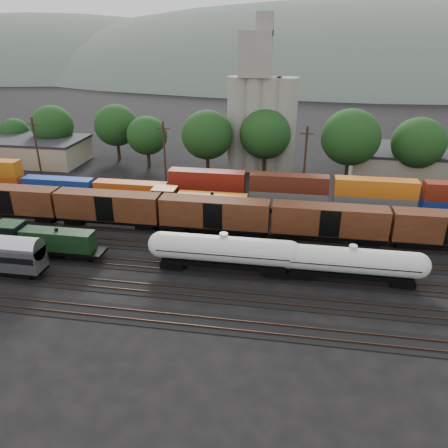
% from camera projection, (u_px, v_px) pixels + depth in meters
% --- Properties ---
extents(ground, '(600.00, 600.00, 0.00)m').
position_uv_depth(ground, '(208.00, 250.00, 56.63)').
color(ground, black).
extents(tracks, '(180.00, 33.20, 0.20)m').
position_uv_depth(tracks, '(208.00, 250.00, 56.61)').
color(tracks, black).
rests_on(tracks, ground).
extents(green_locomotive, '(15.23, 2.69, 4.03)m').
position_uv_depth(green_locomotive, '(38.00, 240.00, 54.22)').
color(green_locomotive, black).
rests_on(green_locomotive, ground).
extents(tank_car_a, '(18.11, 3.24, 4.75)m').
position_uv_depth(tank_car_a, '(224.00, 251.00, 50.55)').
color(tank_car_a, silver).
rests_on(tank_car_a, ground).
extents(tank_car_b, '(16.82, 3.01, 4.41)m').
position_uv_depth(tank_car_b, '(351.00, 262.00, 48.50)').
color(tank_car_b, silver).
rests_on(tank_car_b, ground).
extents(orange_locomotive, '(17.23, 2.87, 4.31)m').
position_uv_depth(orange_locomotive, '(193.00, 203.00, 65.24)').
color(orange_locomotive, black).
rests_on(orange_locomotive, ground).
extents(boxcar_string, '(169.00, 2.90, 4.20)m').
position_uv_depth(boxcar_string, '(329.00, 221.00, 57.57)').
color(boxcar_string, black).
rests_on(boxcar_string, ground).
extents(container_wall, '(185.28, 2.60, 5.80)m').
position_uv_depth(container_wall, '(277.00, 194.00, 67.83)').
color(container_wall, black).
rests_on(container_wall, ground).
extents(grain_silo, '(13.40, 5.00, 29.00)m').
position_uv_depth(grain_silo, '(261.00, 114.00, 83.86)').
color(grain_silo, gray).
rests_on(grain_silo, ground).
extents(industrial_sheds, '(119.38, 17.26, 5.10)m').
position_uv_depth(industrial_sheds, '(276.00, 159.00, 86.28)').
color(industrial_sheds, '#9E937F').
rests_on(industrial_sheds, ground).
extents(tree_band, '(167.40, 22.82, 14.39)m').
position_uv_depth(tree_band, '(237.00, 131.00, 86.16)').
color(tree_band, black).
rests_on(tree_band, ground).
extents(utility_poles, '(122.20, 0.36, 12.00)m').
position_uv_depth(utility_poles, '(233.00, 158.00, 73.84)').
color(utility_poles, black).
rests_on(utility_poles, ground).
extents(distant_hills, '(860.00, 286.00, 130.00)m').
position_uv_depth(distant_hills, '(318.00, 103.00, 295.27)').
color(distant_hills, '#59665B').
rests_on(distant_hills, ground).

